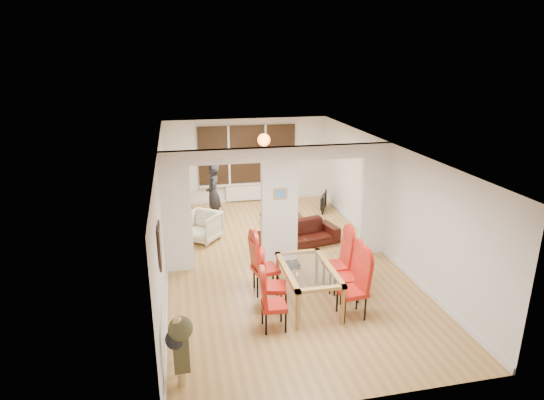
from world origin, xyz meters
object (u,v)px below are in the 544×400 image
object	(u,v)px
person	(213,193)
coffee_table	(281,220)
dining_chair_rb	(347,274)
sofa	(300,234)
dining_table	(308,286)
bowl	(281,215)
dining_chair_lc	(265,265)
bottle	(286,210)
dining_chair_ra	(352,287)
dining_chair_rc	(337,262)
armchair	(202,227)
dining_chair_la	(274,301)
television	(321,202)
dining_chair_lb	(274,283)

from	to	relation	value
person	coffee_table	bearing A→B (deg)	76.25
dining_chair_rb	sofa	bearing A→B (deg)	96.22
dining_table	bowl	world-z (taller)	dining_table
dining_chair_lc	coffee_table	xyz separation A→B (m)	(1.15, 3.58, -0.45)
dining_chair_rb	bottle	xyz separation A→B (m)	(-0.18, 4.16, -0.13)
dining_chair_ra	bowl	bearing A→B (deg)	85.87
dining_chair_rc	sofa	bearing A→B (deg)	90.86
dining_chair_lc	dining_chair_ra	world-z (taller)	dining_chair_lc
armchair	bottle	world-z (taller)	armchair
bottle	dining_chair_la	bearing A→B (deg)	-105.91
person	bowl	xyz separation A→B (m)	(1.75, -0.65, -0.54)
dining_chair_lc	sofa	distance (m)	2.47
sofa	person	world-z (taller)	person
dining_chair_rc	television	world-z (taller)	dining_chair_rc
coffee_table	bottle	world-z (taller)	bottle
dining_chair_lb	person	world-z (taller)	person
bowl	dining_chair_lb	bearing A→B (deg)	-104.68
dining_chair_la	sofa	size ratio (longest dim) A/B	0.54
dining_chair_rc	armchair	distance (m)	3.89
dining_chair_la	dining_chair_rc	distance (m)	1.86
armchair	television	world-z (taller)	armchair
sofa	armchair	distance (m)	2.43
dining_table	dining_chair_rb	bearing A→B (deg)	2.26
person	dining_chair_ra	bearing A→B (deg)	23.60
sofa	bowl	xyz separation A→B (m)	(-0.15, 1.38, 0.00)
dining_chair_ra	dining_chair_rb	distance (m)	0.59
television	bottle	size ratio (longest dim) A/B	3.09
dining_chair_lb	dining_chair_rc	size ratio (longest dim) A/B	0.94
dining_chair_lb	armchair	world-z (taller)	dining_chair_lb
sofa	person	distance (m)	2.83
armchair	dining_chair_lc	bearing A→B (deg)	-33.05
bowl	sofa	bearing A→B (deg)	-83.72
dining_chair_ra	armchair	bearing A→B (deg)	113.66
dining_chair_la	armchair	xyz separation A→B (m)	(-0.94, 4.12, -0.15)
dining_chair_rb	armchair	size ratio (longest dim) A/B	1.31
dining_chair_la	coffee_table	world-z (taller)	dining_chair_la
dining_chair_la	person	distance (m)	5.41
dining_chair_rc	bottle	bearing A→B (deg)	89.41
dining_chair_rc	coffee_table	bearing A→B (deg)	91.31
dining_chair_la	dining_table	bearing A→B (deg)	42.64
dining_chair_rb	bowl	world-z (taller)	dining_chair_rb
coffee_table	bowl	world-z (taller)	bowl
dining_chair_ra	bottle	distance (m)	4.73
dining_chair_ra	dining_chair_rb	xyz separation A→B (m)	(0.13, 0.57, -0.05)
dining_chair_lc	dining_chair_rc	xyz separation A→B (m)	(1.40, -0.15, -0.00)
sofa	television	xyz separation A→B (m)	(1.32, 2.39, -0.02)
dining_chair_lc	coffee_table	size ratio (longest dim) A/B	1.05
sofa	dining_chair_lb	bearing A→B (deg)	-127.60
dining_chair_rb	person	distance (m)	5.17
bowl	armchair	bearing A→B (deg)	-164.14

